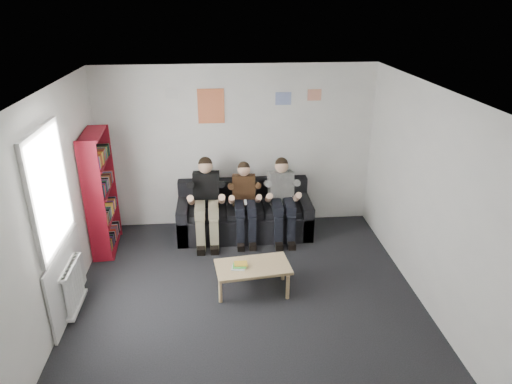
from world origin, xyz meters
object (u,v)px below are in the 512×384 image
coffee_table (253,269)px  person_left (207,202)px  person_right (282,200)px  bookshelf (101,193)px  person_middle (245,202)px  sofa (244,215)px

coffee_table → person_left: (-0.61, 1.47, 0.32)m
person_right → bookshelf: bearing=175.8°
coffee_table → person_middle: bearing=90.3°
bookshelf → person_left: 1.59m
coffee_table → person_right: size_ratio=0.75×
person_middle → person_right: 0.60m
person_left → person_right: 1.21m
sofa → bookshelf: bearing=-171.1°
coffee_table → person_right: person_right is taller
sofa → person_right: 0.72m
coffee_table → person_left: person_left is taller
sofa → bookshelf: 2.28m
coffee_table → person_middle: size_ratio=0.77×
sofa → bookshelf: (-2.17, -0.34, 0.64)m
person_left → bookshelf: bearing=-172.4°
person_right → sofa: bearing=154.7°
sofa → person_right: bearing=-18.2°
sofa → coffee_table: bearing=-89.7°
sofa → bookshelf: size_ratio=1.16×
person_left → person_right: (1.21, 0.00, -0.02)m
bookshelf → person_middle: 2.19m
sofa → person_left: size_ratio=1.61×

